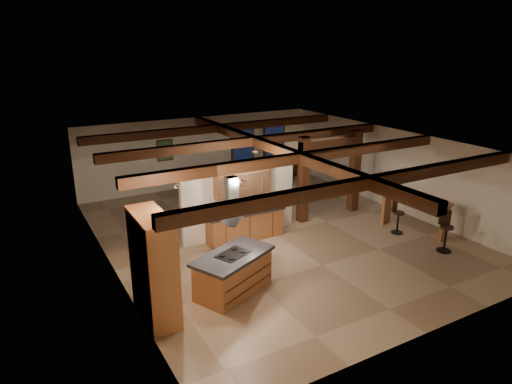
{
  "coord_description": "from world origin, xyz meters",
  "views": [
    {
      "loc": [
        -7.07,
        -11.32,
        5.75
      ],
      "look_at": [
        -0.4,
        0.5,
        1.32
      ],
      "focal_mm": 32.0,
      "sensor_mm": 36.0,
      "label": 1
    }
  ],
  "objects_px": {
    "dining_table": "(226,203)",
    "sofa": "(271,175)",
    "kitchen_island": "(233,273)",
    "bar_counter": "(415,209)"
  },
  "relations": [
    {
      "from": "kitchen_island",
      "to": "bar_counter",
      "type": "xyz_separation_m",
      "value": [
        6.71,
        0.51,
        0.26
      ]
    },
    {
      "from": "dining_table",
      "to": "kitchen_island",
      "type": "bearing_deg",
      "value": -118.78
    },
    {
      "from": "kitchen_island",
      "to": "dining_table",
      "type": "xyz_separation_m",
      "value": [
        2.28,
        5.08,
        -0.19
      ]
    },
    {
      "from": "dining_table",
      "to": "bar_counter",
      "type": "relative_size",
      "value": 0.82
    },
    {
      "from": "kitchen_island",
      "to": "dining_table",
      "type": "bearing_deg",
      "value": 65.83
    },
    {
      "from": "dining_table",
      "to": "bar_counter",
      "type": "distance_m",
      "value": 6.37
    },
    {
      "from": "kitchen_island",
      "to": "bar_counter",
      "type": "relative_size",
      "value": 1.03
    },
    {
      "from": "sofa",
      "to": "dining_table",
      "type": "bearing_deg",
      "value": 53.14
    },
    {
      "from": "kitchen_island",
      "to": "bar_counter",
      "type": "distance_m",
      "value": 6.73
    },
    {
      "from": "dining_table",
      "to": "sofa",
      "type": "xyz_separation_m",
      "value": [
        3.38,
        2.54,
        -0.04
      ]
    }
  ]
}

